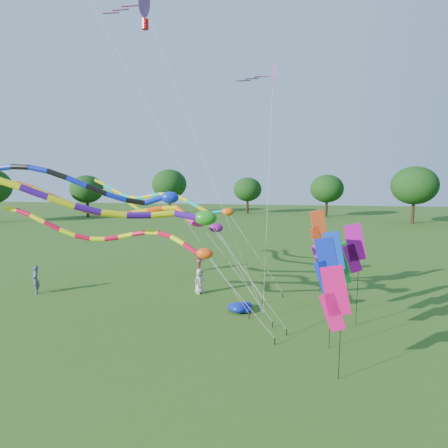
# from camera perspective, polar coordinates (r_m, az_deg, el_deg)

# --- Properties ---
(ground) EXTENTS (160.00, 160.00, 0.00)m
(ground) POSITION_cam_1_polar(r_m,az_deg,el_deg) (16.92, -3.66, -18.61)
(ground) COLOR #235215
(ground) RESTS_ON ground
(tree_ring) EXTENTS (118.13, 117.14, 9.69)m
(tree_ring) POSITION_cam_1_polar(r_m,az_deg,el_deg) (16.37, -15.87, 1.08)
(tree_ring) COLOR #382314
(tree_ring) RESTS_ON ground
(tube_kite_red) EXTENTS (12.78, 1.14, 6.46)m
(tube_kite_red) POSITION_cam_1_polar(r_m,az_deg,el_deg) (18.00, -14.29, -1.98)
(tube_kite_red) COLOR black
(tube_kite_red) RESTS_ON ground
(tube_kite_orange) EXTENTS (14.26, 1.85, 7.75)m
(tube_kite_orange) POSITION_cam_1_polar(r_m,az_deg,el_deg) (18.89, -15.83, 2.46)
(tube_kite_orange) COLOR black
(tube_kite_orange) RESTS_ON ground
(tube_kite_purple) EXTENTS (18.14, 3.38, 8.43)m
(tube_kite_purple) POSITION_cam_1_polar(r_m,az_deg,el_deg) (17.45, -22.03, 3.50)
(tube_kite_purple) COLOR black
(tube_kite_purple) RESTS_ON ground
(tube_kite_blue) EXTENTS (16.58, 2.20, 8.72)m
(tube_kite_blue) POSITION_cam_1_polar(r_m,az_deg,el_deg) (20.08, -22.39, 5.69)
(tube_kite_blue) COLOR black
(tube_kite_blue) RESTS_ON ground
(tube_kite_cyan) EXTENTS (13.55, 3.80, 7.63)m
(tube_kite_cyan) POSITION_cam_1_polar(r_m,az_deg,el_deg) (25.23, -8.04, 3.57)
(tube_kite_cyan) COLOR black
(tube_kite_cyan) RESTS_ON ground
(tube_kite_green) EXTENTS (12.85, 5.96, 6.96)m
(tube_kite_green) POSITION_cam_1_polar(r_m,az_deg,el_deg) (25.48, -8.80, 1.65)
(tube_kite_green) COLOR black
(tube_kite_green) RESTS_ON ground
(delta_kite_high_a) EXTENTS (8.72, 1.70, 17.44)m
(delta_kite_high_a) POSITION_cam_1_polar(r_m,az_deg,el_deg) (22.82, -12.29, 30.07)
(delta_kite_high_a) COLOR black
(delta_kite_high_a) RESTS_ON ground
(delta_kite_high_c) EXTENTS (3.09, 5.74, 14.55)m
(delta_kite_high_c) POSITION_cam_1_polar(r_m,az_deg,el_deg) (24.44, 7.47, 21.80)
(delta_kite_high_c) COLOR black
(delta_kite_high_c) RESTS_ON ground
(banner_pole_magenta_b) EXTENTS (1.16, 0.13, 5.14)m
(banner_pole_magenta_b) POSITION_cam_1_polar(r_m,az_deg,el_deg) (19.34, 19.22, -3.55)
(banner_pole_magenta_b) COLOR black
(banner_pole_magenta_b) RESTS_ON ground
(banner_pole_blue_a) EXTENTS (1.12, 0.46, 4.88)m
(banner_pole_blue_a) POSITION_cam_1_polar(r_m,az_deg,el_deg) (16.48, 15.31, -6.20)
(banner_pole_blue_a) COLOR black
(banner_pole_blue_a) RESTS_ON ground
(banner_pole_blue_b) EXTENTS (1.11, 0.49, 4.88)m
(banner_pole_blue_b) POSITION_cam_1_polar(r_m,az_deg,el_deg) (18.35, 16.27, -4.85)
(banner_pole_blue_b) COLOR black
(banner_pole_blue_b) RESTS_ON ground
(banner_pole_violet) EXTENTS (1.13, 0.41, 4.17)m
(banner_pole_violet) POSITION_cam_1_polar(r_m,az_deg,el_deg) (24.32, 14.40, -3.48)
(banner_pole_violet) COLOR black
(banner_pole_violet) RESTS_ON ground
(banner_pole_green) EXTENTS (1.11, 0.49, 4.00)m
(banner_pole_green) POSITION_cam_1_polar(r_m,az_deg,el_deg) (21.17, 17.91, -5.71)
(banner_pole_green) COLOR black
(banner_pole_green) RESTS_ON ground
(banner_pole_magenta_a) EXTENTS (1.16, 0.21, 4.29)m
(banner_pole_magenta_a) POSITION_cam_1_polar(r_m,az_deg,el_deg) (14.24, 16.49, -10.85)
(banner_pole_magenta_a) COLOR black
(banner_pole_magenta_a) RESTS_ON ground
(banner_pole_orange) EXTENTS (1.12, 0.46, 4.39)m
(banner_pole_orange) POSITION_cam_1_polar(r_m,az_deg,el_deg) (20.29, 16.53, -5.10)
(banner_pole_orange) COLOR black
(banner_pole_orange) RESTS_ON ground
(banner_pole_red) EXTENTS (1.15, 0.36, 5.40)m
(banner_pole_red) POSITION_cam_1_polar(r_m,az_deg,el_deg) (23.23, 14.16, -0.93)
(banner_pole_red) COLOR black
(banner_pole_red) RESTS_ON ground
(blue_nylon_heap) EXTENTS (1.34, 1.33, 0.54)m
(blue_nylon_heap) POSITION_cam_1_polar(r_m,az_deg,el_deg) (21.39, 3.51, -12.15)
(blue_nylon_heap) COLOR #0B1C96
(blue_nylon_heap) RESTS_ON ground
(person_a) EXTENTS (0.90, 0.91, 1.59)m
(person_a) POSITION_cam_1_polar(r_m,az_deg,el_deg) (23.88, -3.74, -8.69)
(person_a) COLOR #B8B5A6
(person_a) RESTS_ON ground
(person_b) EXTENTS (0.73, 0.78, 1.80)m
(person_b) POSITION_cam_1_polar(r_m,az_deg,el_deg) (26.53, -26.77, -7.60)
(person_b) COLOR #475463
(person_b) RESTS_ON ground
(person_c) EXTENTS (0.82, 0.95, 1.70)m
(person_c) POSITION_cam_1_polar(r_m,az_deg,el_deg) (29.43, -3.56, -5.46)
(person_c) COLOR #973744
(person_c) RESTS_ON ground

